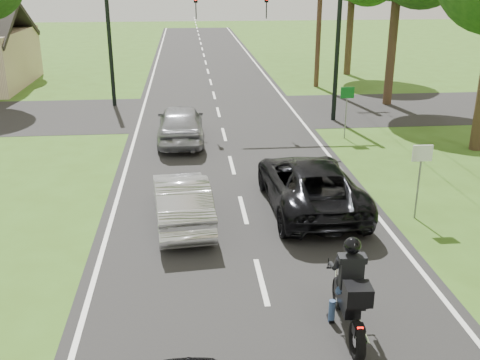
% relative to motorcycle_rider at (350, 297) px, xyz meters
% --- Properties ---
extents(ground, '(140.00, 140.00, 0.00)m').
position_rel_motorcycle_rider_xyz_m(ground, '(-1.37, 2.02, -0.78)').
color(ground, '#375919').
rests_on(ground, ground).
extents(road, '(8.00, 100.00, 0.01)m').
position_rel_motorcycle_rider_xyz_m(road, '(-1.37, 12.02, -0.78)').
color(road, black).
rests_on(road, ground).
extents(cross_road, '(60.00, 7.00, 0.01)m').
position_rel_motorcycle_rider_xyz_m(cross_road, '(-1.37, 18.02, -0.78)').
color(cross_road, black).
rests_on(cross_road, ground).
extents(motorcycle_rider, '(0.65, 2.31, 1.99)m').
position_rel_motorcycle_rider_xyz_m(motorcycle_rider, '(0.00, 0.00, 0.00)').
color(motorcycle_rider, black).
rests_on(motorcycle_rider, ground).
extents(dark_suv, '(2.56, 5.34, 1.47)m').
position_rel_motorcycle_rider_xyz_m(dark_suv, '(0.54, 6.02, -0.04)').
color(dark_suv, black).
rests_on(dark_suv, road).
extents(silver_sedan, '(1.76, 4.14, 1.33)m').
position_rel_motorcycle_rider_xyz_m(silver_sedan, '(-3.11, 5.29, -0.11)').
color(silver_sedan, silver).
rests_on(silver_sedan, road).
extents(silver_suv, '(1.82, 4.48, 1.52)m').
position_rel_motorcycle_rider_xyz_m(silver_suv, '(-3.16, 13.09, -0.01)').
color(silver_suv, '#929399').
rests_on(silver_suv, road).
extents(traffic_signal, '(6.38, 0.44, 6.00)m').
position_rel_motorcycle_rider_xyz_m(traffic_signal, '(1.96, 16.02, 3.35)').
color(traffic_signal, black).
rests_on(traffic_signal, ground).
extents(signal_pole_far, '(0.20, 0.20, 6.00)m').
position_rel_motorcycle_rider_xyz_m(signal_pole_far, '(-6.57, 20.02, 2.22)').
color(signal_pole_far, black).
rests_on(signal_pole_far, ground).
extents(sign_white, '(0.55, 0.07, 2.12)m').
position_rel_motorcycle_rider_xyz_m(sign_white, '(3.33, 5.00, 0.82)').
color(sign_white, slate).
rests_on(sign_white, ground).
extents(sign_green, '(0.55, 0.07, 2.12)m').
position_rel_motorcycle_rider_xyz_m(sign_green, '(3.53, 13.00, 0.82)').
color(sign_green, slate).
rests_on(sign_green, ground).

